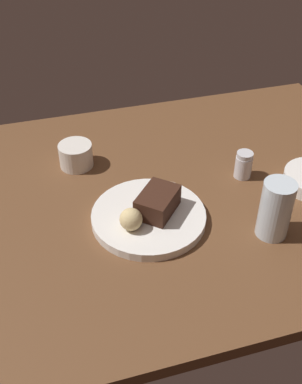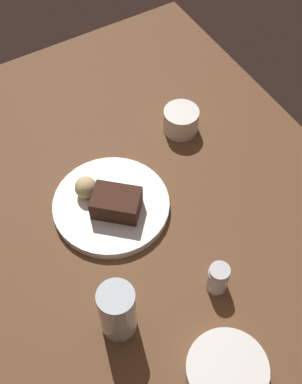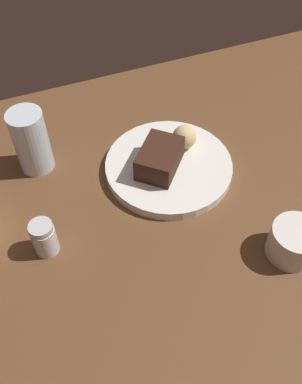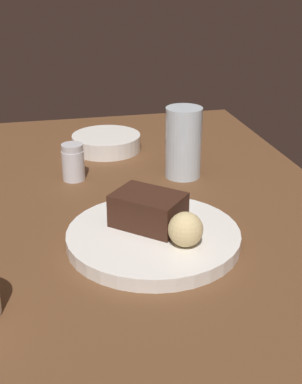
% 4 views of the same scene
% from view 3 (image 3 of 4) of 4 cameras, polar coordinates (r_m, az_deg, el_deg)
% --- Properties ---
extents(dining_table, '(1.20, 0.84, 0.03)m').
position_cam_3_polar(dining_table, '(0.78, 1.14, -2.80)').
color(dining_table, brown).
rests_on(dining_table, ground).
extents(dessert_plate, '(0.25, 0.25, 0.02)m').
position_cam_3_polar(dessert_plate, '(0.82, 2.38, 3.42)').
color(dessert_plate, white).
rests_on(dessert_plate, dining_table).
extents(chocolate_cake_slice, '(0.11, 0.12, 0.05)m').
position_cam_3_polar(chocolate_cake_slice, '(0.79, 1.16, 4.54)').
color(chocolate_cake_slice, '#381E14').
rests_on(chocolate_cake_slice, dessert_plate).
extents(bread_roll, '(0.05, 0.05, 0.05)m').
position_cam_3_polar(bread_roll, '(0.84, 4.50, 7.38)').
color(bread_roll, '#DBC184').
rests_on(bread_roll, dessert_plate).
extents(salt_shaker, '(0.04, 0.04, 0.07)m').
position_cam_3_polar(salt_shaker, '(0.72, -14.18, -5.98)').
color(salt_shaker, silver).
rests_on(salt_shaker, dining_table).
extents(water_glass, '(0.07, 0.07, 0.13)m').
position_cam_3_polar(water_glass, '(0.83, -15.81, 6.58)').
color(water_glass, silver).
rests_on(water_glass, dining_table).
extents(coffee_cup, '(0.08, 0.08, 0.06)m').
position_cam_3_polar(coffee_cup, '(0.73, 18.66, -6.37)').
color(coffee_cup, silver).
rests_on(coffee_cup, dining_table).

